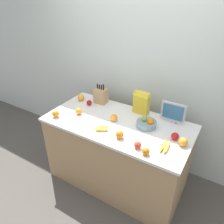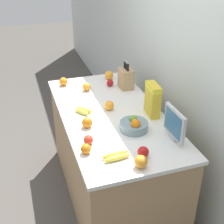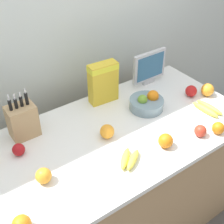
% 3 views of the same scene
% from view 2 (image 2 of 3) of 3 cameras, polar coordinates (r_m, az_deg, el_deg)
% --- Properties ---
extents(ground_plane, '(14.00, 14.00, 0.00)m').
position_cam_2_polar(ground_plane, '(3.14, -0.14, -14.31)').
color(ground_plane, '#514C47').
extents(wall_back, '(9.00, 0.06, 2.60)m').
position_cam_2_polar(wall_back, '(2.68, 12.83, 9.69)').
color(wall_back, silver).
rests_on(wall_back, ground_plane).
extents(counter, '(1.63, 0.82, 0.89)m').
position_cam_2_polar(counter, '(2.85, -0.15, -7.86)').
color(counter, tan).
rests_on(counter, ground_plane).
extents(knife_block, '(0.15, 0.12, 0.29)m').
position_cam_2_polar(knife_block, '(3.01, 2.57, 6.15)').
color(knife_block, tan).
rests_on(knife_block, counter).
extents(small_monitor, '(0.27, 0.03, 0.24)m').
position_cam_2_polar(small_monitor, '(2.25, 11.33, -2.15)').
color(small_monitor, '#B7B7BC').
rests_on(small_monitor, counter).
extents(cereal_box, '(0.19, 0.09, 0.27)m').
position_cam_2_polar(cereal_box, '(2.54, 7.45, 2.49)').
color(cereal_box, gold).
rests_on(cereal_box, counter).
extents(fruit_bowl, '(0.21, 0.21, 0.11)m').
position_cam_2_polar(fruit_bowl, '(2.37, 4.05, -2.43)').
color(fruit_bowl, gray).
rests_on(fruit_bowl, counter).
extents(banana_bunch_left, '(0.09, 0.20, 0.04)m').
position_cam_2_polar(banana_bunch_left, '(2.08, 0.73, -8.04)').
color(banana_bunch_left, yellow).
rests_on(banana_bunch_left, counter).
extents(banana_bunch_right, '(0.17, 0.16, 0.04)m').
position_cam_2_polar(banana_bunch_right, '(2.61, -5.31, 0.25)').
color(banana_bunch_right, yellow).
rests_on(banana_bunch_right, counter).
extents(apple_front, '(0.07, 0.07, 0.07)m').
position_cam_2_polar(apple_front, '(3.07, -0.37, 5.34)').
color(apple_front, '#A31419').
rests_on(apple_front, counter).
extents(apple_leftmost, '(0.07, 0.07, 0.07)m').
position_cam_2_polar(apple_leftmost, '(2.21, -4.35, -5.10)').
color(apple_leftmost, red).
rests_on(apple_leftmost, counter).
extents(apple_rear, '(0.08, 0.08, 0.08)m').
position_cam_2_polar(apple_rear, '(2.10, 5.73, -7.28)').
color(apple_rear, red).
rests_on(apple_rear, counter).
extents(orange_front_right, '(0.08, 0.08, 0.08)m').
position_cam_2_polar(orange_front_right, '(3.12, -8.88, 5.53)').
color(orange_front_right, orange).
rests_on(orange_front_right, counter).
extents(orange_near_bowl, '(0.09, 0.09, 0.09)m').
position_cam_2_polar(orange_near_bowl, '(2.01, 5.31, -9.02)').
color(orange_near_bowl, orange).
rests_on(orange_near_bowl, counter).
extents(orange_mid_right, '(0.08, 0.08, 0.08)m').
position_cam_2_polar(orange_mid_right, '(2.98, -4.69, 4.63)').
color(orange_mid_right, orange).
rests_on(orange_mid_right, counter).
extents(orange_front_left, '(0.09, 0.09, 0.09)m').
position_cam_2_polar(orange_front_left, '(3.22, -0.55, 6.76)').
color(orange_front_left, orange).
rests_on(orange_front_left, counter).
extents(orange_by_cereal, '(0.07, 0.07, 0.07)m').
position_cam_2_polar(orange_by_cereal, '(2.13, -4.79, -6.73)').
color(orange_by_cereal, orange).
rests_on(orange_by_cereal, counter).
extents(orange_back_center, '(0.08, 0.08, 0.08)m').
position_cam_2_polar(orange_back_center, '(2.40, -4.57, -1.93)').
color(orange_back_center, orange).
rests_on(orange_back_center, counter).
extents(orange_mid_left, '(0.08, 0.08, 0.08)m').
position_cam_2_polar(orange_mid_left, '(2.63, -0.63, 1.20)').
color(orange_mid_left, orange).
rests_on(orange_mid_left, counter).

